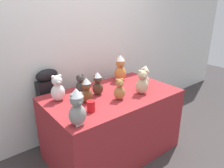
{
  "coord_description": "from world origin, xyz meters",
  "views": [
    {
      "loc": [
        -1.38,
        -1.49,
        1.75
      ],
      "look_at": [
        0.0,
        0.25,
        0.91
      ],
      "focal_mm": 33.39,
      "sensor_mm": 36.0,
      "label": 1
    }
  ],
  "objects_px": {
    "teddy_bear_snow": "(58,89)",
    "teddy_bear_caramel": "(119,90)",
    "display_table": "(112,123)",
    "teddy_bear_ginger": "(120,68)",
    "teddy_bear_cocoa": "(98,84)",
    "teddy_bear_charcoal": "(81,85)",
    "teddy_bear_chestnut": "(87,91)",
    "teddy_bear_ash": "(77,107)",
    "teddy_bear_cream": "(144,78)",
    "party_cup_red": "(91,106)",
    "teddy_bear_sand": "(142,83)",
    "instrument_case": "(51,108)"
  },
  "relations": [
    {
      "from": "display_table",
      "to": "teddy_bear_snow",
      "type": "xyz_separation_m",
      "value": [
        -0.57,
        0.21,
        0.53
      ]
    },
    {
      "from": "teddy_bear_charcoal",
      "to": "party_cup_red",
      "type": "distance_m",
      "value": 0.47
    },
    {
      "from": "teddy_bear_charcoal",
      "to": "teddy_bear_ginger",
      "type": "relative_size",
      "value": 0.66
    },
    {
      "from": "display_table",
      "to": "teddy_bear_ginger",
      "type": "height_order",
      "value": "teddy_bear_ginger"
    },
    {
      "from": "teddy_bear_cocoa",
      "to": "teddy_bear_charcoal",
      "type": "relative_size",
      "value": 1.16
    },
    {
      "from": "teddy_bear_chestnut",
      "to": "party_cup_red",
      "type": "distance_m",
      "value": 0.22
    },
    {
      "from": "teddy_bear_charcoal",
      "to": "teddy_bear_cocoa",
      "type": "bearing_deg",
      "value": -47.63
    },
    {
      "from": "teddy_bear_snow",
      "to": "party_cup_red",
      "type": "height_order",
      "value": "teddy_bear_snow"
    },
    {
      "from": "teddy_bear_cream",
      "to": "party_cup_red",
      "type": "bearing_deg",
      "value": 163.11
    },
    {
      "from": "teddy_bear_snow",
      "to": "teddy_bear_charcoal",
      "type": "relative_size",
      "value": 1.24
    },
    {
      "from": "teddy_bear_cocoa",
      "to": "teddy_bear_sand",
      "type": "height_order",
      "value": "teddy_bear_sand"
    },
    {
      "from": "display_table",
      "to": "teddy_bear_charcoal",
      "type": "height_order",
      "value": "teddy_bear_charcoal"
    },
    {
      "from": "teddy_bear_ginger",
      "to": "party_cup_red",
      "type": "xyz_separation_m",
      "value": [
        -0.79,
        -0.5,
        -0.12
      ]
    },
    {
      "from": "teddy_bear_ash",
      "to": "teddy_bear_charcoal",
      "type": "bearing_deg",
      "value": 64.77
    },
    {
      "from": "teddy_bear_cocoa",
      "to": "teddy_bear_ash",
      "type": "bearing_deg",
      "value": -118.21
    },
    {
      "from": "teddy_bear_ash",
      "to": "teddy_bear_caramel",
      "type": "bearing_deg",
      "value": 23.06
    },
    {
      "from": "teddy_bear_chestnut",
      "to": "teddy_bear_charcoal",
      "type": "height_order",
      "value": "teddy_bear_chestnut"
    },
    {
      "from": "teddy_bear_snow",
      "to": "teddy_bear_sand",
      "type": "height_order",
      "value": "same"
    },
    {
      "from": "instrument_case",
      "to": "teddy_bear_caramel",
      "type": "distance_m",
      "value": 0.98
    },
    {
      "from": "teddy_bear_caramel",
      "to": "party_cup_red",
      "type": "xyz_separation_m",
      "value": [
        -0.39,
        -0.04,
        -0.06
      ]
    },
    {
      "from": "teddy_bear_ash",
      "to": "party_cup_red",
      "type": "distance_m",
      "value": 0.28
    },
    {
      "from": "teddy_bear_cocoa",
      "to": "party_cup_red",
      "type": "xyz_separation_m",
      "value": [
        -0.28,
        -0.29,
        -0.08
      ]
    },
    {
      "from": "display_table",
      "to": "teddy_bear_ginger",
      "type": "distance_m",
      "value": 0.74
    },
    {
      "from": "teddy_bear_cream",
      "to": "teddy_bear_cocoa",
      "type": "bearing_deg",
      "value": 138.92
    },
    {
      "from": "teddy_bear_ash",
      "to": "teddy_bear_ginger",
      "type": "height_order",
      "value": "teddy_bear_ginger"
    },
    {
      "from": "teddy_bear_charcoal",
      "to": "teddy_bear_sand",
      "type": "xyz_separation_m",
      "value": [
        0.55,
        -0.44,
        0.03
      ]
    },
    {
      "from": "teddy_bear_cocoa",
      "to": "party_cup_red",
      "type": "distance_m",
      "value": 0.41
    },
    {
      "from": "teddy_bear_snow",
      "to": "teddy_bear_caramel",
      "type": "height_order",
      "value": "teddy_bear_snow"
    },
    {
      "from": "teddy_bear_caramel",
      "to": "teddy_bear_snow",
      "type": "bearing_deg",
      "value": 164.69
    },
    {
      "from": "teddy_bear_ash",
      "to": "party_cup_red",
      "type": "xyz_separation_m",
      "value": [
        0.22,
        0.13,
        -0.11
      ]
    },
    {
      "from": "teddy_bear_ginger",
      "to": "teddy_bear_caramel",
      "type": "relative_size",
      "value": 1.48
    },
    {
      "from": "teddy_bear_snow",
      "to": "teddy_bear_cream",
      "type": "bearing_deg",
      "value": -7.58
    },
    {
      "from": "teddy_bear_cream",
      "to": "teddy_bear_snow",
      "type": "bearing_deg",
      "value": 138.15
    },
    {
      "from": "teddy_bear_ginger",
      "to": "teddy_bear_sand",
      "type": "height_order",
      "value": "teddy_bear_ginger"
    },
    {
      "from": "teddy_bear_ginger",
      "to": "teddy_bear_cocoa",
      "type": "bearing_deg",
      "value": -129.81
    },
    {
      "from": "teddy_bear_charcoal",
      "to": "teddy_bear_caramel",
      "type": "bearing_deg",
      "value": -58.39
    },
    {
      "from": "teddy_bear_charcoal",
      "to": "teddy_bear_chestnut",
      "type": "bearing_deg",
      "value": -105.83
    },
    {
      "from": "teddy_bear_ash",
      "to": "teddy_bear_cream",
      "type": "relative_size",
      "value": 1.25
    },
    {
      "from": "teddy_bear_snow",
      "to": "teddy_bear_cream",
      "type": "xyz_separation_m",
      "value": [
        1.0,
        -0.3,
        -0.01
      ]
    },
    {
      "from": "instrument_case",
      "to": "teddy_bear_cream",
      "type": "bearing_deg",
      "value": -40.39
    },
    {
      "from": "display_table",
      "to": "teddy_bear_ginger",
      "type": "bearing_deg",
      "value": 37.89
    },
    {
      "from": "teddy_bear_cocoa",
      "to": "teddy_bear_charcoal",
      "type": "distance_m",
      "value": 0.2
    },
    {
      "from": "teddy_bear_cream",
      "to": "party_cup_red",
      "type": "relative_size",
      "value": 2.44
    },
    {
      "from": "teddy_bear_ash",
      "to": "teddy_bear_charcoal",
      "type": "relative_size",
      "value": 1.44
    },
    {
      "from": "teddy_bear_chestnut",
      "to": "teddy_bear_snow",
      "type": "relative_size",
      "value": 0.95
    },
    {
      "from": "teddy_bear_chestnut",
      "to": "teddy_bear_cream",
      "type": "height_order",
      "value": "teddy_bear_chestnut"
    },
    {
      "from": "teddy_bear_ash",
      "to": "teddy_bear_chestnut",
      "type": "relative_size",
      "value": 1.23
    },
    {
      "from": "display_table",
      "to": "instrument_case",
      "type": "height_order",
      "value": "instrument_case"
    },
    {
      "from": "display_table",
      "to": "teddy_bear_sand",
      "type": "xyz_separation_m",
      "value": [
        0.27,
        -0.21,
        0.53
      ]
    },
    {
      "from": "display_table",
      "to": "party_cup_red",
      "type": "distance_m",
      "value": 0.66
    }
  ]
}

